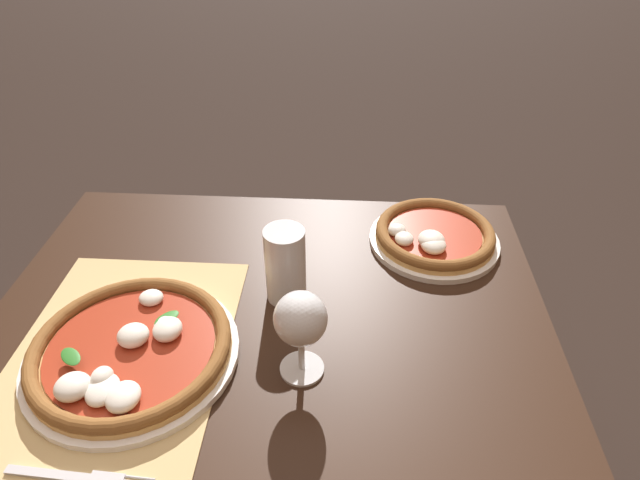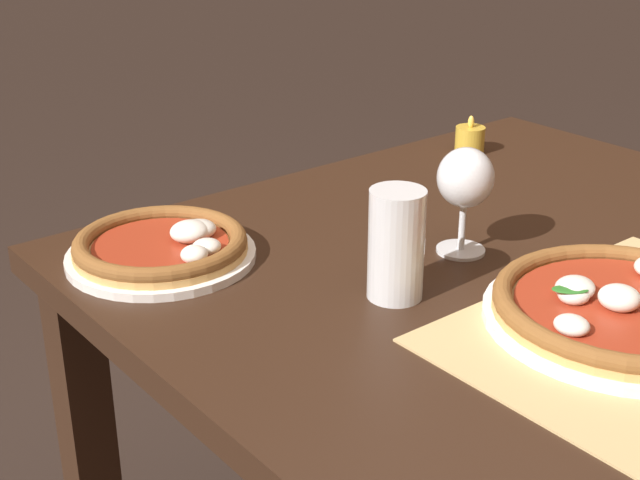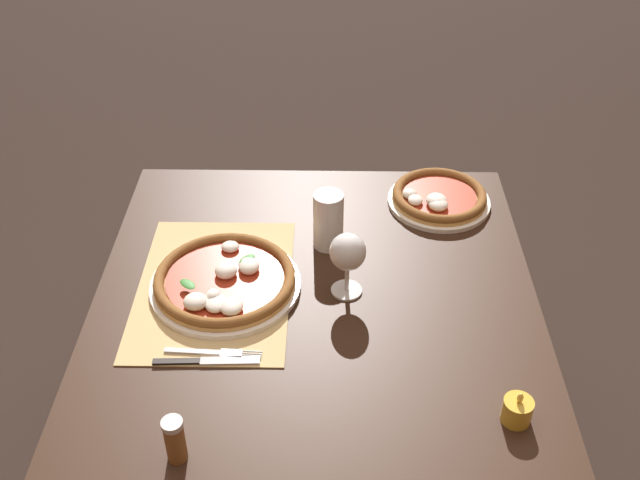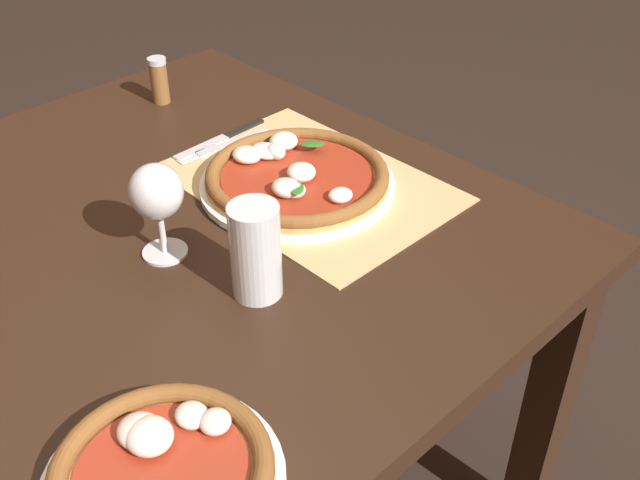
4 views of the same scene
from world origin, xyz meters
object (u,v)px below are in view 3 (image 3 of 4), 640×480
pizza_far (439,198)px  votive_candle (517,411)px  fork (214,353)px  wine_glass (348,254)px  pepper_shaker (175,440)px  pizza_near (225,281)px  knife (207,361)px  pint_glass (328,221)px

pizza_far → votive_candle: (0.70, 0.07, 0.00)m
fork → votive_candle: (0.15, 0.58, 0.02)m
pizza_far → wine_glass: size_ratio=1.71×
votive_candle → pepper_shaker: 0.62m
fork → pepper_shaker: pepper_shaker is taller
fork → votive_candle: size_ratio=2.79×
pizza_near → wine_glass: 0.28m
knife → votive_candle: votive_candle is taller
wine_glass → knife: size_ratio=0.72×
wine_glass → pint_glass: 0.18m
pint_glass → knife: 0.46m
wine_glass → pepper_shaker: bearing=-34.1°
pizza_far → knife: size_ratio=1.23×
wine_glass → votive_candle: wine_glass is taller
pizza_near → pepper_shaker: pepper_shaker is taller
pizza_far → fork: size_ratio=1.32×
knife → pizza_near: bearing=177.1°
fork → knife: 0.03m
wine_glass → pint_glass: size_ratio=1.07×
pizza_far → knife: pizza_far is taller
fork → pint_glass: bearing=148.1°
votive_candle → pepper_shaker: (0.09, -0.61, 0.03)m
wine_glass → fork: (0.20, -0.27, -0.10)m
pizza_far → pepper_shaker: (0.79, -0.54, 0.03)m
pint_glass → fork: bearing=-31.9°
pepper_shaker → wine_glass: bearing=145.9°
fork → knife: size_ratio=0.93×
pizza_near → fork: pizza_near is taller
wine_glass → pepper_shaker: wine_glass is taller
fork → pepper_shaker: (0.25, -0.03, 0.04)m
pepper_shaker → fork: bearing=172.8°
pint_glass → votive_candle: pint_glass is taller
knife → pepper_shaker: pepper_shaker is taller
wine_glass → knife: (0.22, -0.28, -0.10)m
pizza_far → fork: (0.54, -0.51, -0.01)m
pint_glass → fork: 0.44m
pizza_near → fork: size_ratio=1.69×
fork → votive_candle: 0.60m
pint_glass → votive_candle: 0.63m
pizza_far → pepper_shaker: bearing=-34.5°
pint_glass → fork: pint_glass is taller
pizza_near → pizza_far: bearing=123.7°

